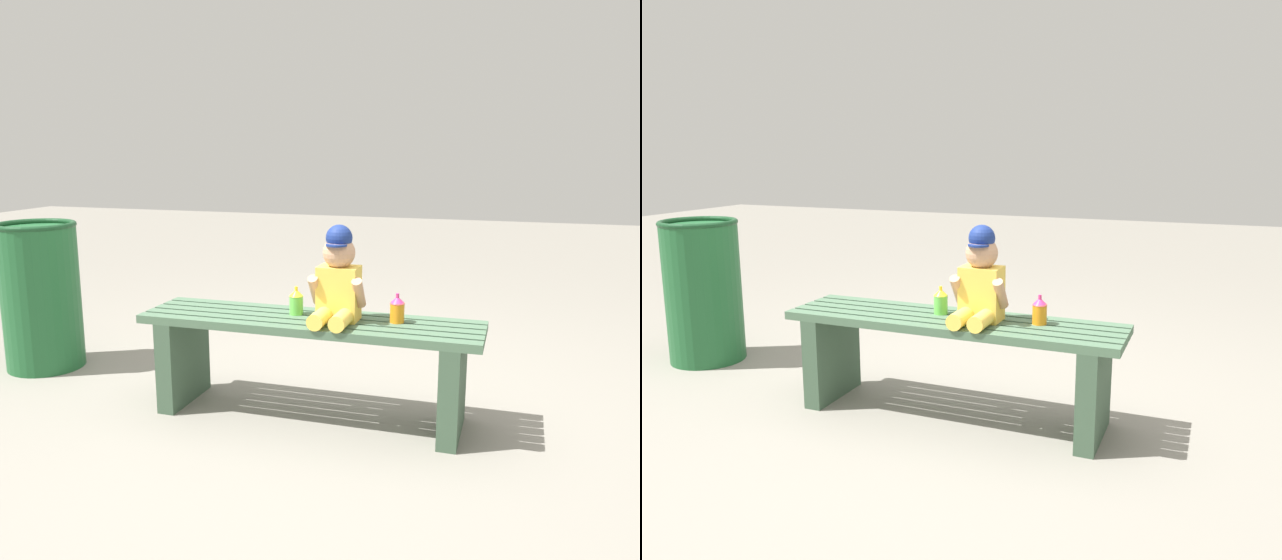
{
  "view_description": "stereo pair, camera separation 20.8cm",
  "coord_description": "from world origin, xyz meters",
  "views": [
    {
      "loc": [
        0.84,
        -2.54,
        1.17
      ],
      "look_at": [
        0.06,
        -0.05,
        0.63
      ],
      "focal_mm": 36.39,
      "sensor_mm": 36.0,
      "label": 1
    },
    {
      "loc": [
        1.04,
        -2.47,
        1.17
      ],
      "look_at": [
        0.06,
        -0.05,
        0.63
      ],
      "focal_mm": 36.39,
      "sensor_mm": 36.0,
      "label": 2
    }
  ],
  "objects": [
    {
      "name": "ground_plane",
      "position": [
        0.0,
        0.0,
        0.0
      ],
      "size": [
        16.0,
        16.0,
        0.0
      ],
      "primitive_type": "plane",
      "color": "gray"
    },
    {
      "name": "park_bench",
      "position": [
        0.0,
        -0.0,
        0.3
      ],
      "size": [
        1.47,
        0.36,
        0.45
      ],
      "color": "#47664C",
      "rests_on": "ground_plane"
    },
    {
      "name": "child_figure",
      "position": [
        0.13,
        -0.01,
        0.62
      ],
      "size": [
        0.23,
        0.27,
        0.4
      ],
      "color": "#F2C64C",
      "rests_on": "park_bench"
    },
    {
      "name": "sippy_cup_left",
      "position": [
        -0.07,
        0.04,
        0.51
      ],
      "size": [
        0.06,
        0.06,
        0.12
      ],
      "color": "#66CC4C",
      "rests_on": "park_bench"
    },
    {
      "name": "sippy_cup_right",
      "position": [
        0.37,
        0.04,
        0.51
      ],
      "size": [
        0.06,
        0.06,
        0.12
      ],
      "color": "orange",
      "rests_on": "park_bench"
    },
    {
      "name": "trash_bin",
      "position": [
        -1.57,
        0.2,
        0.39
      ],
      "size": [
        0.41,
        0.41,
        0.78
      ],
      "color": "#1E592D",
      "rests_on": "ground_plane"
    }
  ]
}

